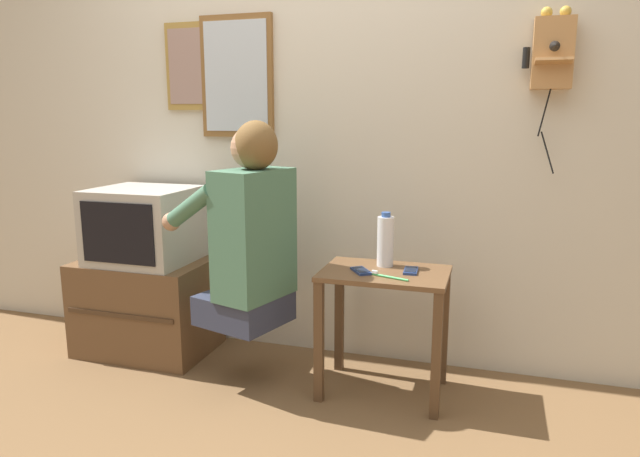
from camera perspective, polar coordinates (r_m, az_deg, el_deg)
ground_plane at (r=2.39m, az=-7.84°, el=-21.27°), size 14.00×14.00×0.00m
wall_back at (r=3.01m, az=0.19°, el=11.13°), size 6.80×0.05×2.55m
side_table at (r=2.64m, az=6.45°, el=-7.06°), size 0.57×0.40×0.59m
person at (r=2.64m, az=-7.09°, el=-0.46°), size 0.60×0.51×0.95m
tv_stand at (r=3.30m, az=-16.86°, el=-7.36°), size 0.70×0.49×0.51m
television at (r=3.17m, az=-17.17°, el=0.33°), size 0.50×0.46×0.39m
wall_phone_antique at (r=2.81m, az=22.22°, el=15.99°), size 0.21×0.19×0.72m
framed_picture at (r=3.27m, az=-12.74°, el=15.52°), size 0.30×0.03×0.46m
wall_mirror at (r=3.14m, az=-8.32°, el=14.80°), size 0.40×0.03×0.63m
cell_phone_held at (r=2.58m, az=4.12°, el=-4.24°), size 0.12×0.14×0.01m
cell_phone_spare at (r=2.61m, az=9.07°, el=-4.18°), size 0.07×0.13×0.01m
water_bottle at (r=2.67m, az=6.56°, el=-1.23°), size 0.08×0.08×0.26m
toothbrush at (r=2.50m, az=6.74°, el=-4.76°), size 0.17×0.07×0.02m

